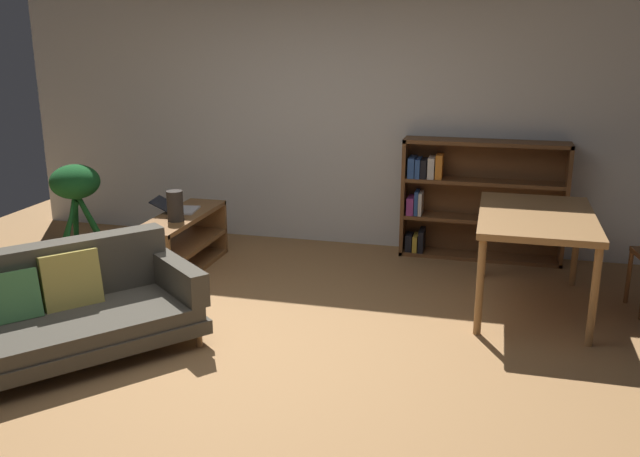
{
  "coord_description": "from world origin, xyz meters",
  "views": [
    {
      "loc": [
        1.62,
        -4.09,
        2.14
      ],
      "look_at": [
        0.43,
        0.53,
        0.76
      ],
      "focal_mm": 38.28,
      "sensor_mm": 36.0,
      "label": 1
    }
  ],
  "objects_px": {
    "desk_speaker": "(175,206)",
    "media_console": "(182,244)",
    "open_laptop": "(177,208)",
    "potted_floor_plant": "(77,198)",
    "fabric_couch": "(48,312)",
    "bookshelf": "(474,199)",
    "dining_table": "(536,223)"
  },
  "relations": [
    {
      "from": "fabric_couch",
      "to": "potted_floor_plant",
      "type": "distance_m",
      "value": 2.14
    },
    {
      "from": "potted_floor_plant",
      "to": "dining_table",
      "type": "relative_size",
      "value": 0.7
    },
    {
      "from": "open_laptop",
      "to": "desk_speaker",
      "type": "xyz_separation_m",
      "value": [
        0.14,
        -0.33,
        0.11
      ]
    },
    {
      "from": "desk_speaker",
      "to": "media_console",
      "type": "bearing_deg",
      "value": 104.79
    },
    {
      "from": "fabric_couch",
      "to": "potted_floor_plant",
      "type": "bearing_deg",
      "value": 117.87
    },
    {
      "from": "fabric_couch",
      "to": "open_laptop",
      "type": "xyz_separation_m",
      "value": [
        0.01,
        1.96,
        0.25
      ]
    },
    {
      "from": "media_console",
      "to": "bookshelf",
      "type": "xyz_separation_m",
      "value": [
        2.58,
        1.12,
        0.32
      ]
    },
    {
      "from": "desk_speaker",
      "to": "potted_floor_plant",
      "type": "bearing_deg",
      "value": 168.24
    },
    {
      "from": "open_laptop",
      "to": "bookshelf",
      "type": "xyz_separation_m",
      "value": [
        2.67,
        0.99,
        0.02
      ]
    },
    {
      "from": "dining_table",
      "to": "fabric_couch",
      "type": "bearing_deg",
      "value": -151.86
    },
    {
      "from": "potted_floor_plant",
      "to": "open_laptop",
      "type": "bearing_deg",
      "value": 5.03
    },
    {
      "from": "desk_speaker",
      "to": "dining_table",
      "type": "distance_m",
      "value": 3.04
    },
    {
      "from": "desk_speaker",
      "to": "potted_floor_plant",
      "type": "height_order",
      "value": "potted_floor_plant"
    },
    {
      "from": "fabric_couch",
      "to": "dining_table",
      "type": "relative_size",
      "value": 1.49
    },
    {
      "from": "potted_floor_plant",
      "to": "bookshelf",
      "type": "distance_m",
      "value": 3.83
    },
    {
      "from": "fabric_couch",
      "to": "dining_table",
      "type": "distance_m",
      "value": 3.65
    },
    {
      "from": "bookshelf",
      "to": "media_console",
      "type": "bearing_deg",
      "value": -156.43
    },
    {
      "from": "fabric_couch",
      "to": "open_laptop",
      "type": "bearing_deg",
      "value": 89.67
    },
    {
      "from": "potted_floor_plant",
      "to": "dining_table",
      "type": "bearing_deg",
      "value": -2.24
    },
    {
      "from": "fabric_couch",
      "to": "open_laptop",
      "type": "distance_m",
      "value": 1.98
    },
    {
      "from": "open_laptop",
      "to": "bookshelf",
      "type": "bearing_deg",
      "value": 20.3
    },
    {
      "from": "media_console",
      "to": "open_laptop",
      "type": "distance_m",
      "value": 0.35
    },
    {
      "from": "fabric_couch",
      "to": "bookshelf",
      "type": "xyz_separation_m",
      "value": [
        2.68,
        2.95,
        0.27
      ]
    },
    {
      "from": "fabric_couch",
      "to": "bookshelf",
      "type": "distance_m",
      "value": 4.0
    },
    {
      "from": "dining_table",
      "to": "desk_speaker",
      "type": "bearing_deg",
      "value": -178.58
    },
    {
      "from": "open_laptop",
      "to": "dining_table",
      "type": "distance_m",
      "value": 3.2
    },
    {
      "from": "fabric_couch",
      "to": "media_console",
      "type": "distance_m",
      "value": 1.83
    },
    {
      "from": "dining_table",
      "to": "bookshelf",
      "type": "relative_size",
      "value": 0.87
    },
    {
      "from": "media_console",
      "to": "desk_speaker",
      "type": "xyz_separation_m",
      "value": [
        0.05,
        -0.19,
        0.41
      ]
    },
    {
      "from": "potted_floor_plant",
      "to": "bookshelf",
      "type": "relative_size",
      "value": 0.61
    },
    {
      "from": "fabric_couch",
      "to": "media_console",
      "type": "height_order",
      "value": "fabric_couch"
    },
    {
      "from": "open_laptop",
      "to": "potted_floor_plant",
      "type": "height_order",
      "value": "potted_floor_plant"
    }
  ]
}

